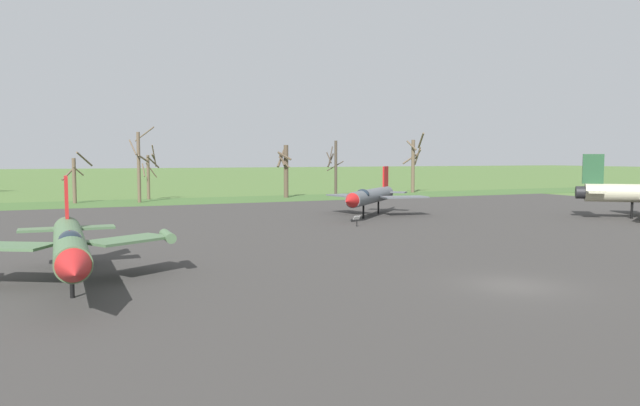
{
  "coord_description": "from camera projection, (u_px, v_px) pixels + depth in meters",
  "views": [
    {
      "loc": [
        -18.21,
        -20.24,
        5.66
      ],
      "look_at": [
        -1.28,
        18.25,
        2.44
      ],
      "focal_mm": 33.64,
      "sensor_mm": 36.0,
      "label": 1
    }
  ],
  "objects": [
    {
      "name": "bare_tree_far_left",
      "position": [
        75.0,
        178.0,
        72.59
      ],
      "size": [
        3.63,
        3.62,
        6.33
      ],
      "color": "brown",
      "rests_on": "ground"
    },
    {
      "name": "jet_fighter_front_right",
      "position": [
        370.0,
        196.0,
        56.53
      ],
      "size": [
        11.64,
        11.81,
        4.72
      ],
      "color": "#565B60",
      "rests_on": "ground"
    },
    {
      "name": "info_placard_front_right",
      "position": [
        357.0,
        220.0,
        48.54
      ],
      "size": [
        0.64,
        0.33,
        0.91
      ],
      "color": "black",
      "rests_on": "ground"
    },
    {
      "name": "bare_tree_left_of_center",
      "position": [
        139.0,
        165.0,
        73.94
      ],
      "size": [
        3.14,
        3.3,
        9.48
      ],
      "color": "brown",
      "rests_on": "ground"
    },
    {
      "name": "bare_tree_center",
      "position": [
        149.0,
        173.0,
        79.35
      ],
      "size": [
        2.21,
        2.1,
        7.29
      ],
      "color": "brown",
      "rests_on": "ground"
    },
    {
      "name": "bare_tree_backdrop_extra",
      "position": [
        414.0,
        162.0,
        95.08
      ],
      "size": [
        2.96,
        3.43,
        9.53
      ],
      "color": "brown",
      "rests_on": "ground"
    },
    {
      "name": "bare_tree_right_of_center",
      "position": [
        285.0,
        169.0,
        83.08
      ],
      "size": [
        1.82,
        2.78,
        7.34
      ],
      "color": "brown",
      "rests_on": "ground"
    },
    {
      "name": "jet_fighter_front_left",
      "position": [
        70.0,
        244.0,
        25.76
      ],
      "size": [
        9.43,
        14.15,
        4.7
      ],
      "color": "#4C6B47",
      "rests_on": "ground"
    },
    {
      "name": "bare_tree_far_right",
      "position": [
        335.0,
        167.0,
        85.66
      ],
      "size": [
        2.9,
        2.59,
        8.01
      ],
      "color": "#42382D",
      "rests_on": "ground"
    },
    {
      "name": "asphalt_apron",
      "position": [
        332.0,
        235.0,
        43.49
      ],
      "size": [
        100.69,
        63.1,
        0.05
      ],
      "primitive_type": "cube",
      "color": "#383533",
      "rests_on": "ground"
    },
    {
      "name": "ground_plane",
      "position": [
        514.0,
        287.0,
        26.21
      ],
      "size": [
        600.0,
        600.0,
        0.0
      ],
      "primitive_type": "plane",
      "color": "#4C6B33"
    },
    {
      "name": "grass_verge_strip",
      "position": [
        211.0,
        201.0,
        77.76
      ],
      "size": [
        160.69,
        12.0,
        0.06
      ],
      "primitive_type": "cube",
      "color": "#40622E",
      "rests_on": "ground"
    }
  ]
}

